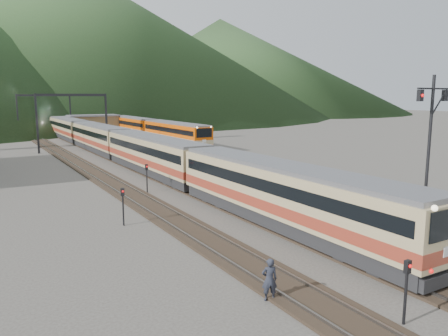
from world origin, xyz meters
TOP-DOWN VIEW (x-y plane):
  - track_main at (0.00, 40.00)m, footprint 2.60×200.00m
  - track_far at (-5.00, 40.00)m, footprint 2.60×200.00m
  - track_second at (11.50, 40.00)m, footprint 2.60×200.00m
  - platform at (5.60, 38.00)m, footprint 8.00×100.00m
  - gantry_near at (-2.85, 55.00)m, footprint 9.55×0.25m
  - gantry_far at (-2.85, 80.00)m, footprint 9.55×0.25m
  - station_shed at (5.60, 78.00)m, footprint 9.40×4.40m
  - hill_b at (30.00, 230.00)m, footprint 220.00×220.00m
  - hill_c at (110.00, 210.00)m, footprint 160.00×160.00m
  - main_train at (0.00, 42.43)m, footprint 2.99×81.87m
  - second_train at (11.50, 62.27)m, footprint 2.79×38.04m
  - signal_mast at (2.27, 4.15)m, footprint 2.20×0.22m
  - short_signal_a at (-3.35, 0.76)m, footprint 0.23×0.17m
  - short_signal_b at (-3.49, 24.73)m, footprint 0.25×0.20m
  - short_signal_c at (-7.97, 16.73)m, footprint 0.26×0.22m
  - worker at (-6.24, 4.49)m, footprint 0.71×0.59m

SIDE VIEW (x-z plane):
  - track_main at x=0.00m, z-range -0.05..0.18m
  - track_far at x=-5.00m, z-range -0.05..0.18m
  - track_second at x=11.50m, z-range -0.05..0.18m
  - platform at x=5.60m, z-range 0.00..1.00m
  - worker at x=-6.24m, z-range 0.00..1.66m
  - short_signal_a at x=-3.35m, z-range 0.33..2.60m
  - short_signal_b at x=-3.49m, z-range 0.33..2.60m
  - short_signal_c at x=-7.97m, z-range 0.33..2.60m
  - second_train at x=11.50m, z-range 0.23..3.64m
  - main_train at x=0.00m, z-range 0.23..3.88m
  - station_shed at x=5.60m, z-range 1.02..4.12m
  - signal_mast at x=2.27m, z-range 1.80..9.36m
  - gantry_near at x=-2.85m, z-range 1.59..9.59m
  - gantry_far at x=-2.85m, z-range 1.59..9.59m
  - hill_c at x=110.00m, z-range 0.00..50.00m
  - hill_b at x=30.00m, z-range 0.00..75.00m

